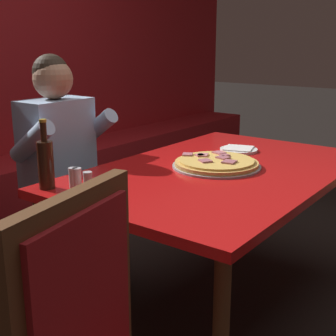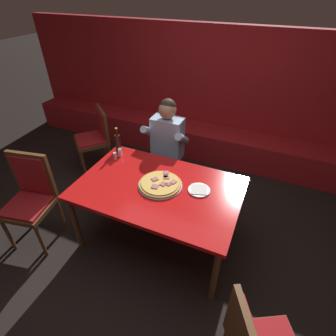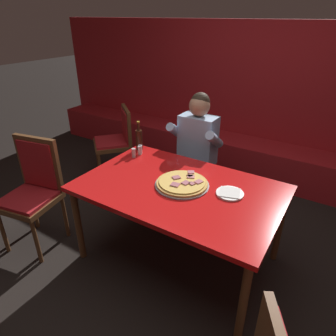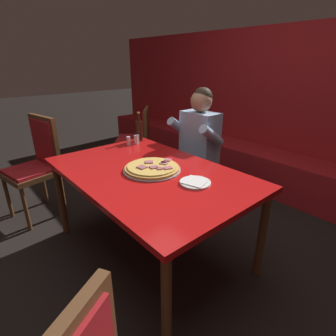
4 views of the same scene
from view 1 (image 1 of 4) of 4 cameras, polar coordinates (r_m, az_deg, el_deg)
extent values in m
plane|color=black|center=(2.58, 5.87, -16.14)|extent=(24.00, 24.00, 0.00)
cube|color=#A3191E|center=(3.70, -19.56, -3.13)|extent=(6.46, 0.48, 0.46)
cylinder|color=brown|center=(2.18, -14.79, -12.19)|extent=(0.06, 0.06, 0.70)
cylinder|color=brown|center=(3.22, 5.95, -2.74)|extent=(0.06, 0.06, 0.70)
cube|color=red|center=(2.29, 6.35, -0.52)|extent=(1.58, 1.02, 0.04)
cylinder|color=#9E9EA3|center=(2.30, 5.92, 0.24)|extent=(0.43, 0.43, 0.01)
cylinder|color=gold|center=(2.30, 5.93, 0.57)|extent=(0.41, 0.41, 0.02)
cylinder|color=#E0B251|center=(2.29, 5.94, 0.91)|extent=(0.37, 0.37, 0.01)
cube|color=#B76670|center=(2.37, 2.37, 1.66)|extent=(0.07, 0.07, 0.01)
cube|color=#A85B66|center=(2.25, 4.58, 0.89)|extent=(0.08, 0.08, 0.01)
cube|color=#B76670|center=(2.36, 3.90, 1.57)|extent=(0.06, 0.06, 0.01)
cube|color=#B76670|center=(2.42, 6.23, 1.87)|extent=(0.06, 0.07, 0.01)
cube|color=#A85B66|center=(2.24, 7.48, 0.75)|extent=(0.07, 0.07, 0.01)
cube|color=#C6757A|center=(2.36, 4.27, 1.60)|extent=(0.08, 0.07, 0.01)
cube|color=#A85B66|center=(2.37, 6.94, 1.54)|extent=(0.06, 0.05, 0.01)
cube|color=#A85B66|center=(2.32, 6.72, 1.27)|extent=(0.06, 0.07, 0.01)
cylinder|color=white|center=(2.65, 8.61, 2.20)|extent=(0.21, 0.21, 0.01)
cube|color=white|center=(2.65, 8.62, 2.41)|extent=(0.19, 0.19, 0.01)
cylinder|color=black|center=(2.00, -14.67, 0.33)|extent=(0.07, 0.07, 0.20)
cylinder|color=black|center=(1.97, -14.94, 4.27)|extent=(0.03, 0.03, 0.08)
cylinder|color=#B29933|center=(1.96, -15.03, 5.59)|extent=(0.03, 0.03, 0.01)
cylinder|color=silver|center=(2.00, -11.47, -1.36)|extent=(0.04, 0.04, 0.07)
cylinder|color=#B23323|center=(2.01, -11.45, -1.75)|extent=(0.03, 0.03, 0.04)
cylinder|color=silver|center=(1.99, -11.54, -0.17)|extent=(0.04, 0.04, 0.01)
cylinder|color=silver|center=(1.99, -10.99, -1.40)|extent=(0.04, 0.04, 0.07)
cylinder|color=#516B33|center=(2.00, -10.97, -1.80)|extent=(0.03, 0.03, 0.04)
cylinder|color=silver|center=(1.98, -11.06, -0.21)|extent=(0.04, 0.04, 0.01)
cylinder|color=silver|center=(1.93, -9.72, -1.91)|extent=(0.04, 0.04, 0.07)
cylinder|color=silver|center=(1.93, -9.71, -2.31)|extent=(0.03, 0.03, 0.04)
cylinder|color=silver|center=(1.92, -9.78, -0.68)|extent=(0.04, 0.04, 0.01)
ellipsoid|color=black|center=(2.60, -9.68, -14.80)|extent=(0.11, 0.24, 0.09)
ellipsoid|color=black|center=(2.72, -6.56, -13.21)|extent=(0.11, 0.24, 0.09)
cylinder|color=#282833|center=(2.51, -9.87, -11.14)|extent=(0.11, 0.11, 0.43)
cylinder|color=#282833|center=(2.64, -6.68, -9.68)|extent=(0.11, 0.11, 0.43)
cube|color=#282833|center=(2.54, -10.08, -4.04)|extent=(0.34, 0.40, 0.12)
cube|color=#9EBCE0|center=(2.61, -13.37, 2.48)|extent=(0.38, 0.22, 0.52)
cylinder|color=#9EBCE0|center=(2.40, -16.26, 3.14)|extent=(0.09, 0.30, 0.25)
cylinder|color=#9EBCE0|center=(2.68, -8.77, 4.79)|extent=(0.09, 0.30, 0.25)
sphere|color=tan|center=(2.56, -13.87, 10.48)|extent=(0.21, 0.21, 0.21)
sphere|color=#2D2319|center=(2.57, -14.14, 11.26)|extent=(0.19, 0.19, 0.19)
cube|color=brown|center=(1.15, -11.27, -15.38)|extent=(0.44, 0.13, 0.52)
cube|color=#A3191E|center=(1.14, -10.22, -15.71)|extent=(0.36, 0.09, 0.43)
camera|label=2|loc=(3.03, 55.37, 29.42)|focal=28.00mm
camera|label=3|loc=(3.05, 53.13, 21.36)|focal=32.00mm
camera|label=4|loc=(3.37, 37.63, 15.09)|focal=28.00mm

